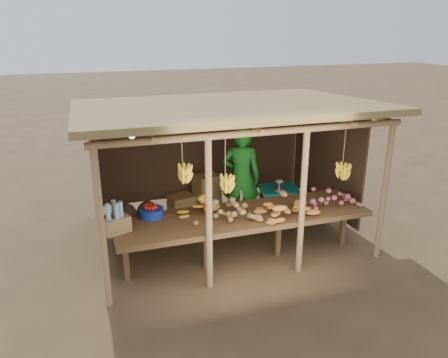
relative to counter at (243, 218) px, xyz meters
name	(u,v)px	position (x,y,z in m)	size (l,w,h in m)	color
ground	(224,234)	(0.00, 0.95, -0.74)	(60.00, 60.00, 0.00)	brown
stall_structure	(227,131)	(0.02, 0.88, 1.17)	(4.70, 3.50, 2.43)	#A47E54
counter	(243,218)	(0.00, 0.00, 0.00)	(3.90, 1.05, 0.80)	brown
potato_heap	(225,209)	(-0.33, -0.12, 0.24)	(0.94, 0.56, 0.36)	olive
sweet_potato_heap	(283,205)	(0.55, -0.23, 0.24)	(0.93, 0.56, 0.36)	#C67E33
onion_heap	(331,196)	(1.41, -0.15, 0.24)	(0.90, 0.54, 0.36)	#CC6367
banana_pile	(202,203)	(-0.59, 0.20, 0.24)	(0.61, 0.37, 0.35)	yellow
tomato_basin	(151,212)	(-1.35, 0.35, 0.14)	(0.37, 0.37, 0.19)	navy
bottle_box	(115,220)	(-1.90, 0.00, 0.23)	(0.43, 0.39, 0.45)	#9E7646
vendor	(241,177)	(0.41, 1.22, 0.21)	(0.69, 0.45, 1.89)	#1A7821
tarp_crate	(279,203)	(1.19, 1.25, -0.40)	(0.80, 0.72, 0.83)	brown
carton_stack	(198,197)	(-0.18, 2.04, -0.41)	(1.07, 0.48, 0.75)	#9E7646
burlap_sacks	(137,215)	(-1.42, 1.72, -0.49)	(0.82, 0.43, 0.58)	#493222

